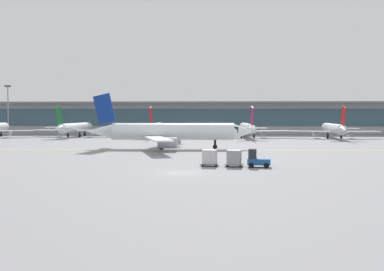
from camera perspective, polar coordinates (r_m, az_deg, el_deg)
ground_plane at (r=44.89m, az=-1.59°, el=-5.00°), size 400.00×400.00×0.00m
taxiway_centreline_stripe at (r=72.60m, az=-2.74°, el=-1.92°), size 110.00×1.64×0.01m
terminal_concourse at (r=130.35m, az=1.26°, el=2.45°), size 169.39×11.00×9.60m
gate_airplane_1 at (r=115.39m, az=-15.30°, el=0.99°), size 22.07×23.83×7.89m
gate_airplane_2 at (r=111.08m, az=-4.83°, el=1.02°), size 22.15×23.76×7.89m
gate_airplane_3 at (r=107.95m, az=7.37°, el=0.94°), size 22.14×23.79×7.89m
gate_airplane_4 at (r=110.04m, az=18.38°, el=0.85°), size 22.12×23.81×7.89m
taxiing_regional_jet at (r=74.43m, az=-2.89°, el=0.46°), size 29.37×27.39×9.75m
baggage_tug at (r=49.85m, az=8.69°, el=-3.20°), size 2.78×1.95×2.10m
cargo_dolly_lead at (r=50.03m, az=5.65°, el=-2.97°), size 2.32×1.90×1.94m
cargo_dolly_trailing at (r=50.40m, az=2.38°, el=-2.91°), size 2.32×1.90×1.94m
apron_light_mast_0 at (r=134.58m, az=-23.36°, el=3.45°), size 1.80×0.36×14.24m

